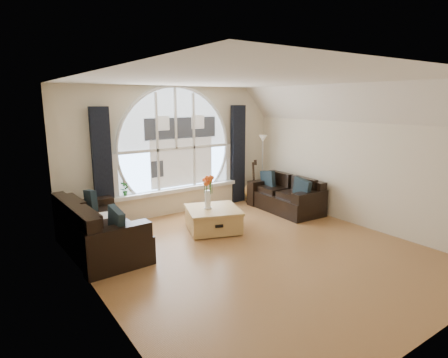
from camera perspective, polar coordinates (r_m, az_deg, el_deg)
ground at (r=6.12m, az=4.90°, el=-11.13°), size 5.00×5.50×0.01m
ceiling at (r=5.64m, az=5.41°, el=15.01°), size 5.00×5.50×0.01m
wall_back at (r=8.00m, az=-7.59°, el=4.37°), size 5.00×0.01×2.70m
wall_front at (r=4.08m, az=30.80°, el=-4.67°), size 5.00×0.01×2.70m
wall_left at (r=4.58m, az=-19.69°, el=-1.98°), size 0.01×5.50×2.70m
wall_right at (r=7.56m, az=19.89°, el=3.31°), size 0.01×5.50×2.70m
attic_slope at (r=7.24m, az=19.06°, el=10.98°), size 0.92×5.50×0.72m
arched_window at (r=7.95m, az=-7.55°, el=6.32°), size 2.60×0.06×2.15m
window_sill at (r=8.07m, az=-7.10°, el=-1.62°), size 2.90×0.22×0.08m
window_frame at (r=7.92m, az=-7.45°, el=6.30°), size 2.76×0.08×2.15m
neighbor_house at (r=8.01m, az=-6.52°, el=5.49°), size 1.70×0.02×1.50m
curtain_left at (r=7.34m, az=-18.28°, el=1.59°), size 0.35×0.12×2.30m
curtain_right at (r=8.77m, az=2.15°, el=3.82°), size 0.35×0.12×2.30m
sofa_left at (r=6.29m, az=-18.57°, el=-7.19°), size 1.05×1.97×0.86m
sofa_right at (r=8.26m, az=9.46°, el=-2.15°), size 0.90×1.70×0.74m
coffee_chest at (r=6.98m, az=-1.70°, el=-6.09°), size 1.21×1.21×0.47m
throw_blanket at (r=6.29m, az=-18.25°, el=-6.20°), size 0.63×0.63×0.10m
vase_flowers at (r=6.82m, az=-2.54°, el=-1.44°), size 0.24×0.24×0.70m
floor_lamp at (r=8.97m, az=5.95°, el=1.67°), size 0.24×0.24×1.60m
guitar at (r=8.74m, az=4.37°, el=-0.38°), size 0.42×0.35×1.06m
potted_plant at (r=7.57m, az=-15.13°, el=-1.38°), size 0.18×0.14×0.30m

